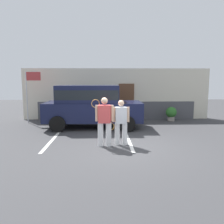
{
  "coord_description": "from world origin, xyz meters",
  "views": [
    {
      "loc": [
        -0.69,
        -7.62,
        2.26
      ],
      "look_at": [
        -0.42,
        1.2,
        1.05
      ],
      "focal_mm": 36.46,
      "sensor_mm": 36.0,
      "label": 1
    }
  ],
  "objects_px": {
    "tennis_player_man": "(104,121)",
    "tennis_player_woman": "(121,122)",
    "flag_pole": "(30,87)",
    "parked_suv": "(91,104)",
    "potted_plant_by_porch": "(171,113)"
  },
  "relations": [
    {
      "from": "tennis_player_man",
      "to": "tennis_player_woman",
      "type": "relative_size",
      "value": 1.06
    },
    {
      "from": "tennis_player_woman",
      "to": "flag_pole",
      "type": "relative_size",
      "value": 0.57
    },
    {
      "from": "tennis_player_man",
      "to": "tennis_player_woman",
      "type": "xyz_separation_m",
      "value": [
        0.58,
        0.15,
        -0.06
      ]
    },
    {
      "from": "tennis_player_woman",
      "to": "flag_pole",
      "type": "bearing_deg",
      "value": -44.17
    },
    {
      "from": "parked_suv",
      "to": "flag_pole",
      "type": "bearing_deg",
      "value": 157.65
    },
    {
      "from": "potted_plant_by_porch",
      "to": "flag_pole",
      "type": "xyz_separation_m",
      "value": [
        -7.76,
        -0.3,
        1.5
      ]
    },
    {
      "from": "tennis_player_man",
      "to": "flag_pole",
      "type": "height_order",
      "value": "flag_pole"
    },
    {
      "from": "tennis_player_man",
      "to": "parked_suv",
      "type": "bearing_deg",
      "value": -77.0
    },
    {
      "from": "tennis_player_woman",
      "to": "potted_plant_by_porch",
      "type": "distance_m",
      "value": 5.76
    },
    {
      "from": "parked_suv",
      "to": "tennis_player_man",
      "type": "distance_m",
      "value": 3.27
    },
    {
      "from": "tennis_player_woman",
      "to": "potted_plant_by_porch",
      "type": "height_order",
      "value": "tennis_player_woman"
    },
    {
      "from": "parked_suv",
      "to": "tennis_player_woman",
      "type": "xyz_separation_m",
      "value": [
        1.21,
        -3.05,
        -0.32
      ]
    },
    {
      "from": "potted_plant_by_porch",
      "to": "flag_pole",
      "type": "height_order",
      "value": "flag_pole"
    },
    {
      "from": "tennis_player_man",
      "to": "tennis_player_woman",
      "type": "height_order",
      "value": "tennis_player_man"
    },
    {
      "from": "tennis_player_woman",
      "to": "flag_pole",
      "type": "height_order",
      "value": "flag_pole"
    }
  ]
}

